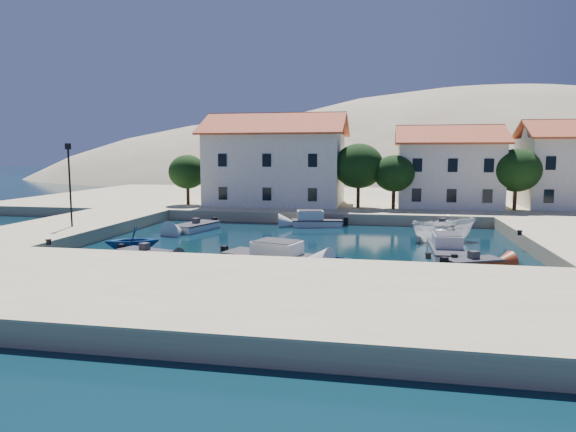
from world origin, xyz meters
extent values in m
plane|color=black|center=(0.00, 0.00, 0.00)|extent=(400.00, 400.00, 0.00)
cube|color=tan|center=(0.00, -6.00, 0.50)|extent=(52.00, 12.00, 1.00)
cube|color=tan|center=(-19.00, 10.00, 0.50)|extent=(8.00, 20.00, 1.00)
cube|color=tan|center=(2.00, 38.00, 0.50)|extent=(80.00, 36.00, 1.00)
ellipsoid|color=gray|center=(-10.00, 110.00, -20.00)|extent=(198.00, 126.00, 72.00)
ellipsoid|color=gray|center=(35.00, 130.00, -25.00)|extent=(220.00, 176.00, 99.00)
cube|color=beige|center=(-6.00, 28.00, 4.75)|extent=(14.00, 9.00, 7.50)
pyramid|color=#983A22|center=(-6.00, 28.00, 9.60)|extent=(14.70, 9.45, 2.20)
cube|color=beige|center=(12.00, 29.00, 4.25)|extent=(10.00, 8.00, 6.50)
pyramid|color=#983A22|center=(12.00, 29.00, 8.40)|extent=(10.50, 8.40, 1.80)
cube|color=beige|center=(24.00, 30.00, 4.50)|extent=(9.00, 8.00, 7.00)
pyramid|color=#983A22|center=(24.00, 30.00, 8.90)|extent=(9.45, 8.40, 1.80)
cylinder|color=#382314|center=(-15.00, 25.00, 2.25)|extent=(0.36, 0.36, 2.50)
ellipsoid|color=black|center=(-15.00, 25.00, 4.50)|extent=(4.00, 4.00, 3.60)
cylinder|color=#382314|center=(3.00, 25.50, 2.50)|extent=(0.36, 0.36, 3.00)
ellipsoid|color=black|center=(3.00, 25.50, 5.20)|extent=(5.00, 5.00, 4.50)
cylinder|color=#382314|center=(6.50, 25.00, 2.25)|extent=(0.36, 0.36, 2.50)
ellipsoid|color=black|center=(6.50, 25.00, 4.50)|extent=(4.00, 4.00, 3.60)
cylinder|color=#382314|center=(18.00, 26.00, 2.38)|extent=(0.36, 0.36, 2.75)
ellipsoid|color=black|center=(18.00, 26.00, 4.85)|extent=(4.60, 4.60, 4.14)
cylinder|color=black|center=(-17.50, 8.00, 4.00)|extent=(0.14, 0.14, 6.00)
cube|color=black|center=(-17.50, 8.00, 7.00)|extent=(0.35, 0.25, 0.45)
cylinder|color=black|center=(-14.30, 0.80, 1.15)|extent=(0.36, 0.36, 0.30)
cylinder|color=black|center=(8.00, 0.80, 1.15)|extent=(0.36, 0.36, 0.30)
cylinder|color=black|center=(14.70, 10.00, 1.15)|extent=(0.36, 0.36, 0.30)
cube|color=#353439|center=(-8.73, 2.17, 0.25)|extent=(3.66, 2.50, 0.90)
cube|color=#353439|center=(-8.73, 2.17, 0.58)|extent=(3.75, 2.55, 0.10)
cube|color=#353439|center=(-8.73, 2.17, 0.80)|extent=(0.63, 0.63, 0.50)
cube|color=silver|center=(-1.13, 2.53, 0.25)|extent=(5.44, 3.52, 0.90)
cube|color=#353439|center=(-1.13, 2.53, 0.58)|extent=(5.57, 3.60, 0.10)
cube|color=silver|center=(-1.13, 2.53, 0.95)|extent=(3.08, 2.53, 0.90)
imported|color=navy|center=(2.71, 2.65, 0.00)|extent=(5.05, 4.40, 0.87)
cube|color=#993016|center=(10.68, 3.24, 0.25)|extent=(3.39, 2.59, 0.90)
cube|color=#353439|center=(10.68, 3.24, 0.58)|extent=(3.47, 2.64, 0.10)
cube|color=#353439|center=(10.68, 3.24, 0.80)|extent=(0.67, 0.67, 0.50)
cube|color=silver|center=(9.64, 6.33, 0.25)|extent=(2.01, 4.88, 0.90)
cube|color=#353439|center=(9.64, 6.33, 0.58)|extent=(2.05, 5.00, 0.10)
cube|color=silver|center=(9.64, 6.33, 0.95)|extent=(1.70, 2.59, 0.90)
imported|color=silver|center=(10.01, 12.50, 0.00)|extent=(5.31, 3.50, 1.92)
cube|color=silver|center=(10.50, 17.93, 0.25)|extent=(2.52, 3.73, 0.90)
cube|color=#353439|center=(10.50, 17.93, 0.58)|extent=(2.58, 3.81, 0.10)
cube|color=#353439|center=(10.50, 17.93, 0.80)|extent=(0.62, 0.62, 0.50)
imported|color=navy|center=(-10.77, 4.52, 0.00)|extent=(4.38, 4.15, 1.82)
cube|color=silver|center=(-9.94, 14.07, 0.25)|extent=(3.10, 4.72, 0.90)
cube|color=#353439|center=(-9.94, 14.07, 0.58)|extent=(3.17, 4.83, 0.10)
cube|color=#353439|center=(-9.94, 14.07, 0.80)|extent=(0.62, 0.62, 0.50)
cube|color=silver|center=(-0.24, 18.40, 0.25)|extent=(4.60, 2.67, 0.90)
cube|color=#353439|center=(-0.24, 18.40, 0.58)|extent=(4.71, 2.73, 0.10)
cube|color=silver|center=(-0.24, 18.40, 0.95)|extent=(2.55, 1.99, 0.90)
camera|label=1|loc=(5.72, -26.57, 6.58)|focal=32.00mm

